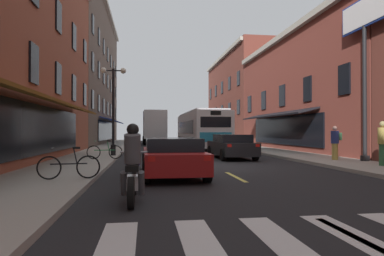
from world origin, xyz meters
name	(u,v)px	position (x,y,z in m)	size (l,w,h in m)	color
ground_plane	(214,167)	(0.00, 0.00, -0.05)	(34.80, 80.00, 0.10)	black
lane_centre_dashes	(215,166)	(0.00, -0.25, 0.00)	(0.14, 73.90, 0.01)	#DBCC4C
crosswalk_near	(364,241)	(0.00, -10.00, 0.00)	(7.10, 2.80, 0.01)	silver
sidewalk_left	(71,166)	(-5.90, 0.00, 0.07)	(3.00, 80.00, 0.14)	#A39E93
sidewalk_right	(341,162)	(5.90, 0.00, 0.07)	(3.00, 80.00, 0.14)	#A39E93
billboard_sign	(364,34)	(7.05, -0.07, 5.95)	(0.40, 3.28, 7.51)	black
transit_bus	(200,130)	(1.61, 13.24, 1.61)	(2.73, 11.64, 3.06)	white
box_truck	(154,127)	(-1.92, 23.83, 1.93)	(2.63, 6.98, 3.72)	#B21E19
sedan_near	(231,146)	(1.77, 3.78, 0.68)	(1.92, 4.63, 1.32)	black
sedan_mid	(172,156)	(-2.03, -2.90, 0.66)	(2.02, 4.80, 1.27)	maroon
sedan_far	(153,137)	(-1.83, 33.88, 0.72)	(2.01, 4.59, 1.39)	navy
motorcycle_rider	(133,168)	(-3.19, -6.94, 0.71)	(0.62, 2.07, 1.66)	black
bicycle_near	(105,152)	(-4.89, 2.66, 0.50)	(1.71, 0.48, 0.91)	black
bicycle_mid	(69,166)	(-5.07, -4.28, 0.50)	(1.71, 0.48, 0.91)	black
pedestrian_near	(335,142)	(6.03, 0.66, 0.99)	(0.52, 0.39, 1.61)	#B29947
pedestrian_mid	(383,143)	(6.33, -2.16, 1.04)	(0.36, 0.36, 1.75)	#33663F
street_lamp_twin	(113,107)	(-4.71, 5.12, 2.89)	(1.42, 0.32, 4.94)	black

